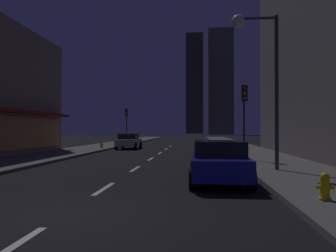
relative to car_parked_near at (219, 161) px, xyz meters
name	(u,v)px	position (x,y,z in m)	size (l,w,h in m)	color
ground_plane	(172,146)	(-3.60, 27.38, -0.79)	(78.00, 136.00, 0.10)	black
sidewalk_right	(233,145)	(3.40, 27.38, -0.67)	(4.00, 76.00, 0.15)	#605E59
sidewalk_left	(114,144)	(-10.60, 27.38, -0.67)	(4.00, 76.00, 0.15)	#605E59
lane_marking_center	(151,159)	(-3.60, 8.98, -0.73)	(0.16, 33.40, 0.01)	silver
skyscraper_distant_tall	(194,84)	(-1.75, 138.78, 21.67)	(7.66, 6.24, 44.83)	#39362A
skyscraper_distant_mid	(220,83)	(7.67, 108.76, 17.88)	(8.81, 8.50, 37.24)	#5E5946
car_parked_near	(219,161)	(0.00, 0.00, 0.00)	(1.98, 4.24, 1.45)	navy
car_parked_far	(129,141)	(-7.20, 19.70, 0.00)	(1.98, 4.24, 1.45)	silver
fire_hydrant_yellow_near	(325,187)	(2.30, -3.23, -0.29)	(0.42, 0.30, 0.65)	yellow
fire_hydrant_far_left	(102,144)	(-9.50, 18.54, -0.29)	(0.42, 0.30, 0.65)	gold
traffic_light_near_right	(244,105)	(1.90, 7.40, 2.45)	(0.32, 0.48, 4.20)	#2D2D2D
traffic_light_far_left	(126,118)	(-9.10, 27.53, 2.45)	(0.32, 0.48, 4.20)	#2D2D2D
street_lamp_right	(257,53)	(1.78, 2.83, 4.33)	(1.96, 0.56, 6.58)	#38383D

